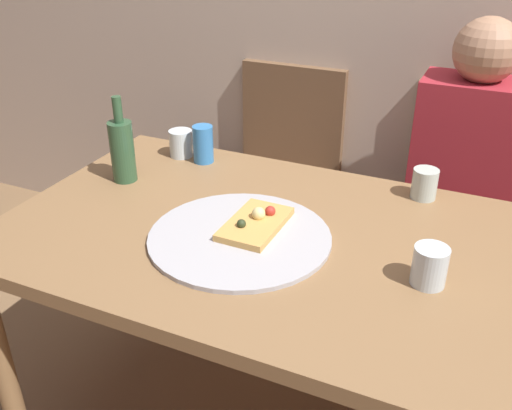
# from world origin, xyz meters

# --- Properties ---
(dining_table) EXTENTS (1.55, 0.88, 0.72)m
(dining_table) POSITION_xyz_m (0.00, 0.00, 0.65)
(dining_table) COLOR olive
(dining_table) RESTS_ON ground_plane
(pizza_tray) EXTENTS (0.47, 0.47, 0.01)m
(pizza_tray) POSITION_xyz_m (-0.12, -0.06, 0.73)
(pizza_tray) COLOR #ADADB2
(pizza_tray) RESTS_ON dining_table
(pizza_slice_last) EXTENTS (0.13, 0.22, 0.05)m
(pizza_slice_last) POSITION_xyz_m (-0.11, -0.01, 0.75)
(pizza_slice_last) COLOR tan
(pizza_slice_last) RESTS_ON pizza_tray
(wine_bottle) EXTENTS (0.07, 0.07, 0.26)m
(wine_bottle) POSITION_xyz_m (-0.60, 0.11, 0.82)
(wine_bottle) COLOR #2D5133
(wine_bottle) RESTS_ON dining_table
(tumbler_near) EXTENTS (0.08, 0.08, 0.09)m
(tumbler_near) POSITION_xyz_m (0.34, -0.06, 0.77)
(tumbler_near) COLOR silver
(tumbler_near) RESTS_ON dining_table
(tumbler_far) EXTENTS (0.08, 0.08, 0.09)m
(tumbler_far) POSITION_xyz_m (-0.54, 0.34, 0.77)
(tumbler_far) COLOR silver
(tumbler_far) RESTS_ON dining_table
(wine_glass) EXTENTS (0.07, 0.07, 0.09)m
(wine_glass) POSITION_xyz_m (0.26, 0.36, 0.77)
(wine_glass) COLOR #B7C6BC
(wine_glass) RESTS_ON dining_table
(soda_can) EXTENTS (0.07, 0.07, 0.12)m
(soda_can) POSITION_xyz_m (-0.44, 0.33, 0.78)
(soda_can) COLOR #337AC1
(soda_can) RESTS_ON dining_table
(chair_left) EXTENTS (0.44, 0.44, 0.90)m
(chair_left) POSITION_xyz_m (-0.38, 0.84, 0.51)
(chair_left) COLOR brown
(chair_left) RESTS_ON ground_plane
(chair_right) EXTENTS (0.44, 0.44, 0.90)m
(chair_right) POSITION_xyz_m (0.34, 0.84, 0.51)
(chair_right) COLOR brown
(chair_right) RESTS_ON ground_plane
(guest_in_sweater) EXTENTS (0.36, 0.56, 1.17)m
(guest_in_sweater) POSITION_xyz_m (0.34, 0.69, 0.64)
(guest_in_sweater) COLOR maroon
(guest_in_sweater) RESTS_ON ground_plane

